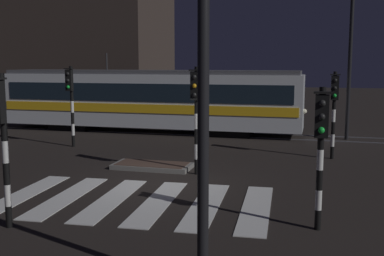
# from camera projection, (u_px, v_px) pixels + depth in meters

# --- Properties ---
(ground_plane) EXTENTS (120.00, 120.00, 0.00)m
(ground_plane) POSITION_uv_depth(u_px,v_px,m) (159.00, 183.00, 14.18)
(ground_plane) COLOR black
(rail_near) EXTENTS (80.00, 0.12, 0.03)m
(rail_near) POSITION_uv_depth(u_px,v_px,m) (221.00, 136.00, 23.06)
(rail_near) COLOR #59595E
(rail_near) RESTS_ON ground
(rail_far) EXTENTS (80.00, 0.12, 0.03)m
(rail_far) POSITION_uv_depth(u_px,v_px,m) (226.00, 132.00, 24.43)
(rail_far) COLOR #59595E
(rail_far) RESTS_ON ground
(crosswalk_zebra) EXTENTS (7.30, 4.47, 0.02)m
(crosswalk_zebra) POSITION_uv_depth(u_px,v_px,m) (135.00, 201.00, 12.28)
(crosswalk_zebra) COLOR silver
(crosswalk_zebra) RESTS_ON ground
(traffic_island) EXTENTS (2.68, 1.19, 0.18)m
(traffic_island) POSITION_uv_depth(u_px,v_px,m) (152.00, 166.00, 16.09)
(traffic_island) COLOR slate
(traffic_island) RESTS_ON ground
(traffic_light_corner_far_right) EXTENTS (0.36, 0.42, 3.30)m
(traffic_light_corner_far_right) POSITION_uv_depth(u_px,v_px,m) (334.00, 102.00, 17.36)
(traffic_light_corner_far_right) COLOR black
(traffic_light_corner_far_right) RESTS_ON ground
(traffic_light_median_centre) EXTENTS (0.36, 0.42, 3.50)m
(traffic_light_median_centre) POSITION_uv_depth(u_px,v_px,m) (196.00, 104.00, 14.86)
(traffic_light_median_centre) COLOR black
(traffic_light_median_centre) RESTS_ON ground
(traffic_light_corner_near_right) EXTENTS (0.36, 0.42, 3.11)m
(traffic_light_corner_near_right) POSITION_uv_depth(u_px,v_px,m) (321.00, 137.00, 9.81)
(traffic_light_corner_near_right) COLOR black
(traffic_light_corner_near_right) RESTS_ON ground
(traffic_light_kerb_mid_left) EXTENTS (0.36, 0.42, 3.39)m
(traffic_light_kerb_mid_left) POSITION_uv_depth(u_px,v_px,m) (1.00, 128.00, 9.93)
(traffic_light_kerb_mid_left) COLOR black
(traffic_light_kerb_mid_left) RESTS_ON ground
(traffic_light_corner_far_left) EXTENTS (0.36, 0.42, 3.49)m
(traffic_light_corner_far_left) POSITION_uv_depth(u_px,v_px,m) (71.00, 94.00, 19.94)
(traffic_light_corner_far_left) COLOR black
(traffic_light_corner_far_left) RESTS_ON ground
(street_lamp_trackside_right) EXTENTS (0.44, 1.21, 7.77)m
(street_lamp_trackside_right) POSITION_uv_depth(u_px,v_px,m) (351.00, 35.00, 21.32)
(street_lamp_trackside_right) COLOR black
(street_lamp_trackside_right) RESTS_ON ground
(tram) EXTENTS (16.05, 2.58, 4.15)m
(tram) POSITION_uv_depth(u_px,v_px,m) (149.00, 99.00, 24.54)
(tram) COLOR silver
(tram) RESTS_ON ground
(building_backdrop) EXTENTS (13.68, 8.00, 9.22)m
(building_backdrop) POSITION_uv_depth(u_px,v_px,m) (75.00, 50.00, 36.17)
(building_backdrop) COLOR #382D28
(building_backdrop) RESTS_ON ground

